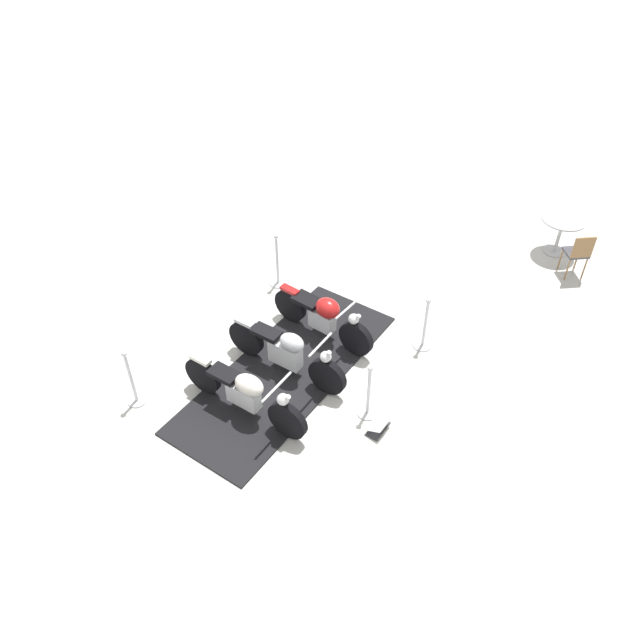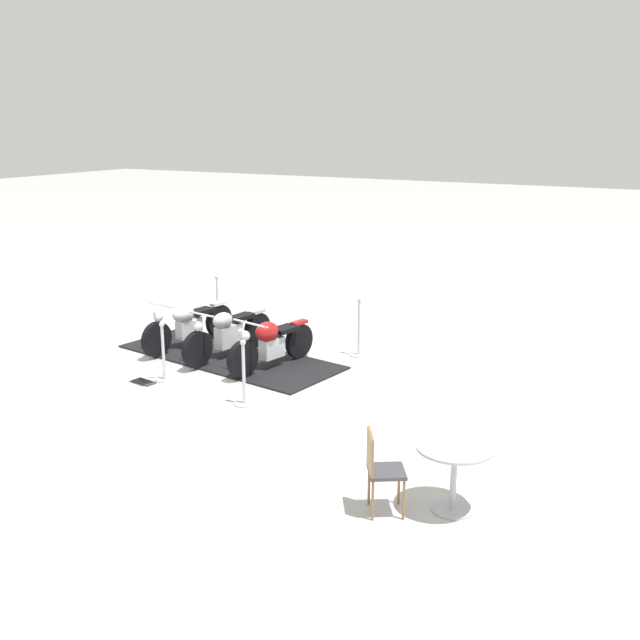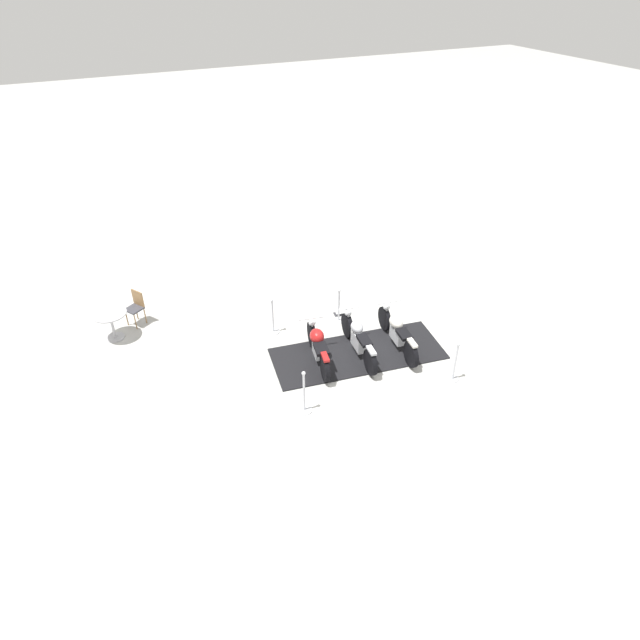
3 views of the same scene
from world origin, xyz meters
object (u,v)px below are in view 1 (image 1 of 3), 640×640
Objects in this scene: motorcycle_maroon at (324,316)px; stanchion_right_rear at (424,331)px; stanchion_left_rear at (278,269)px; cafe_table at (562,227)px; motorcycle_chrome at (287,352)px; stanchion_right_mid at (368,399)px; motorcycle_cream at (245,392)px; info_placard at (378,426)px; stanchion_left_front at (133,385)px; cafe_chair_near_table at (578,252)px.

motorcycle_maroon is 1.71m from stanchion_right_rear.
stanchion_left_rear is 5.72m from cafe_table.
stanchion_right_mid reaches higher than motorcycle_chrome.
motorcycle_chrome reaches higher than cafe_table.
motorcycle_chrome is at bearing 89.74° from motorcycle_cream.
info_placard is (0.45, 1.78, -0.40)m from motorcycle_chrome.
stanchion_left_front reaches higher than motorcycle_cream.
cafe_table is at bearing 143.90° from stanchion_left_front.
motorcycle_maroon is 2.23m from info_placard.
stanchion_right_mid is 5.95m from cafe_table.
motorcycle_cream is at bearing 20.56° from stanchion_left_rear.
stanchion_right_rear is (-2.62, 1.91, -0.15)m from motorcycle_cream.
stanchion_right_rear is 4.79m from stanchion_left_front.
motorcycle_chrome is at bearing -31.15° from cafe_table.
info_placard is (2.48, 3.07, -0.27)m from stanchion_left_rear.
stanchion_left_rear reaches higher than motorcycle_cream.
stanchion_right_mid is 3.60m from stanchion_left_front.
stanchion_right_rear reaches higher than cafe_chair_near_table.
cafe_table is (-5.44, 3.29, 0.12)m from motorcycle_chrome.
stanchion_right_mid is (-0.81, 1.65, -0.15)m from motorcycle_cream.
motorcycle_maroon is 1.95× the size of stanchion_right_rear.
cafe_chair_near_table is (-4.75, 3.73, 0.08)m from motorcycle_chrome.
stanchion_right_mid reaches higher than cafe_chair_near_table.
stanchion_right_mid is (1.80, -0.27, -0.00)m from stanchion_right_rear.
motorcycle_chrome is at bearing -48.19° from stanchion_right_rear.
stanchion_left_rear is 1.16× the size of cafe_chair_near_table.
motorcycle_maroon is 1.77m from stanchion_left_rear.
motorcycle_maroon is at bearing 142.78° from stanchion_left_front.
stanchion_left_rear is at bearing -120.55° from info_placard.
motorcycle_maroon is 1.85m from stanchion_right_mid.
motorcycle_cream is 2.18× the size of stanchion_right_rear.
stanchion_left_rear reaches higher than stanchion_right_mid.
cafe_chair_near_table is at bearing 57.69° from motorcycle_maroon.
info_placard is (-0.59, 1.92, -0.41)m from motorcycle_cream.
cafe_table is (-6.48, 3.44, 0.11)m from motorcycle_cream.
motorcycle_maroon is 5.16m from cafe_chair_near_table.
stanchion_left_rear is 3.10m from stanchion_right_rear.
cafe_chair_near_table is at bearing 167.76° from info_placard.
motorcycle_chrome is 2.20× the size of stanchion_right_mid.
stanchion_left_rear is 1.04× the size of stanchion_left_front.
stanchion_right_mid is at bearing -31.30° from motorcycle_maroon.
info_placard is at bearing 107.40° from stanchion_left_front.
cafe_chair_near_table is at bearing 63.88° from motorcycle_cream.
info_placard is at bearing 51.08° from stanchion_left_rear.
motorcycle_cream is 2.05m from info_placard.
cafe_table is (-7.02, 5.12, 0.22)m from stanchion_left_front.
stanchion_right_mid is at bearing -121.16° from info_placard.
stanchion_right_rear reaches higher than cafe_table.
stanchion_right_mid is at bearing 123.76° from cafe_chair_near_table.
motorcycle_maroon is 3.28m from stanchion_left_front.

